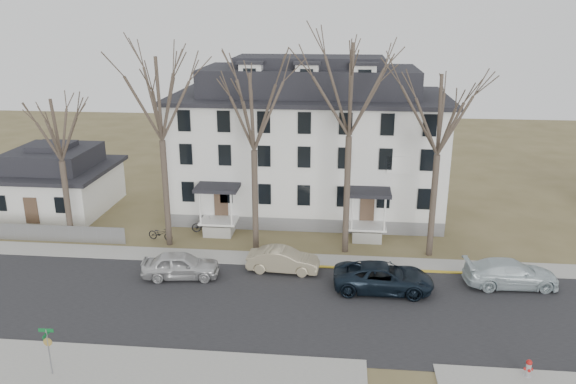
# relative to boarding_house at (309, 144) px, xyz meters

# --- Properties ---
(ground) EXTENTS (120.00, 120.00, 0.00)m
(ground) POSITION_rel_boarding_house_xyz_m (2.00, -17.95, -5.38)
(ground) COLOR brown
(ground) RESTS_ON ground
(main_road) EXTENTS (120.00, 10.00, 0.04)m
(main_road) POSITION_rel_boarding_house_xyz_m (2.00, -15.95, -5.38)
(main_road) COLOR #27272A
(main_road) RESTS_ON ground
(far_sidewalk) EXTENTS (120.00, 2.00, 0.08)m
(far_sidewalk) POSITION_rel_boarding_house_xyz_m (2.00, -9.95, -5.38)
(far_sidewalk) COLOR #A09F97
(far_sidewalk) RESTS_ON ground
(near_sidewalk_left) EXTENTS (20.00, 5.00, 0.08)m
(near_sidewalk_left) POSITION_rel_boarding_house_xyz_m (-6.00, -22.95, -5.38)
(near_sidewalk_left) COLOR #A09F97
(near_sidewalk_left) RESTS_ON ground
(yellow_curb) EXTENTS (14.00, 0.25, 0.06)m
(yellow_curb) POSITION_rel_boarding_house_xyz_m (7.00, -10.85, -5.38)
(yellow_curb) COLOR gold
(yellow_curb) RESTS_ON ground
(boarding_house) EXTENTS (20.80, 12.36, 12.05)m
(boarding_house) POSITION_rel_boarding_house_xyz_m (0.00, 0.00, 0.00)
(boarding_house) COLOR slate
(boarding_house) RESTS_ON ground
(small_house) EXTENTS (8.70, 8.70, 5.00)m
(small_house) POSITION_rel_boarding_house_xyz_m (-20.00, -1.96, -3.13)
(small_house) COLOR silver
(small_house) RESTS_ON ground
(fence) EXTENTS (14.00, 0.06, 1.20)m
(fence) POSITION_rel_boarding_house_xyz_m (-19.00, -8.45, -5.38)
(fence) COLOR gray
(fence) RESTS_ON ground
(tree_far_left) EXTENTS (8.40, 8.40, 13.72)m
(tree_far_left) POSITION_rel_boarding_house_xyz_m (-9.00, -8.15, 4.96)
(tree_far_left) COLOR #473B31
(tree_far_left) RESTS_ON ground
(tree_mid_left) EXTENTS (7.80, 7.80, 12.74)m
(tree_mid_left) POSITION_rel_boarding_house_xyz_m (-3.00, -8.15, 4.22)
(tree_mid_left) COLOR #473B31
(tree_mid_left) RESTS_ON ground
(tree_center) EXTENTS (9.00, 9.00, 14.70)m
(tree_center) POSITION_rel_boarding_house_xyz_m (3.00, -8.15, 5.71)
(tree_center) COLOR #473B31
(tree_center) RESTS_ON ground
(tree_mid_right) EXTENTS (7.80, 7.80, 12.74)m
(tree_mid_right) POSITION_rel_boarding_house_xyz_m (8.50, -8.15, 4.22)
(tree_mid_right) COLOR #473B31
(tree_mid_right) RESTS_ON ground
(tree_bungalow) EXTENTS (6.60, 6.60, 10.78)m
(tree_bungalow) POSITION_rel_boarding_house_xyz_m (-16.00, -8.15, 2.74)
(tree_bungalow) COLOR #473B31
(tree_bungalow) RESTS_ON ground
(car_silver) EXTENTS (4.78, 2.39, 1.57)m
(car_silver) POSITION_rel_boarding_house_xyz_m (-6.78, -13.02, -4.60)
(car_silver) COLOR silver
(car_silver) RESTS_ON ground
(car_tan) EXTENTS (4.48, 1.79, 1.45)m
(car_tan) POSITION_rel_boarding_house_xyz_m (-0.78, -11.57, -4.66)
(car_tan) COLOR gray
(car_tan) RESTS_ON ground
(car_navy) EXTENTS (5.68, 2.65, 1.57)m
(car_navy) POSITION_rel_boarding_house_xyz_m (5.16, -13.46, -4.59)
(car_navy) COLOR black
(car_navy) RESTS_ON ground
(car_white) EXTENTS (5.47, 2.53, 1.55)m
(car_white) POSITION_rel_boarding_house_xyz_m (12.55, -12.19, -4.61)
(car_white) COLOR silver
(car_white) RESTS_ON ground
(bicycle_left) EXTENTS (2.00, 1.11, 1.00)m
(bicycle_left) POSITION_rel_boarding_house_xyz_m (-9.78, -7.62, -4.88)
(bicycle_left) COLOR black
(bicycle_left) RESTS_ON ground
(bicycle_right) EXTENTS (1.91, 1.12, 1.11)m
(bicycle_right) POSITION_rel_boarding_house_xyz_m (-7.13, -5.70, -4.83)
(bicycle_right) COLOR black
(bicycle_right) RESTS_ON ground
(fire_hydrant) EXTENTS (0.37, 0.35, 0.89)m
(fire_hydrant) POSITION_rel_boarding_house_xyz_m (10.97, -20.95, -4.93)
(fire_hydrant) COLOR #B7B7BA
(fire_hydrant) RESTS_ON ground
(street_sign) EXTENTS (0.66, 0.66, 2.34)m
(street_sign) POSITION_rel_boarding_house_xyz_m (-9.80, -22.84, -3.80)
(street_sign) COLOR gray
(street_sign) RESTS_ON ground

